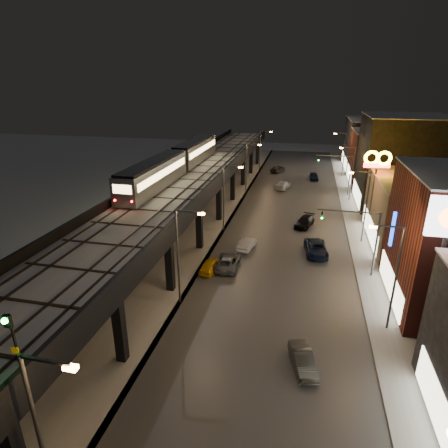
{
  "coord_description": "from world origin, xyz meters",
  "views": [
    {
      "loc": [
        9.65,
        -14.71,
        18.92
      ],
      "look_at": [
        1.66,
        20.75,
        5.0
      ],
      "focal_mm": 30.0,
      "sensor_mm": 36.0,
      "label": 1
    }
  ],
  "objects_px": {
    "car_onc_silver": "(303,360)",
    "car_onc_white": "(305,222)",
    "car_far_white": "(278,169)",
    "car_onc_dark": "(316,249)",
    "car_onc_red": "(314,176)",
    "car_mid_dark": "(283,185)",
    "car_near_white": "(247,244)",
    "car_taxi": "(211,266)",
    "subway_train": "(178,160)",
    "sign_citgo": "(446,239)",
    "rail_signal": "(11,333)",
    "car_mid_silver": "(228,262)"
  },
  "relations": [
    {
      "from": "car_onc_white",
      "to": "car_far_white",
      "type": "bearing_deg",
      "value": 116.89
    },
    {
      "from": "subway_train",
      "to": "car_taxi",
      "type": "bearing_deg",
      "value": -61.16
    },
    {
      "from": "car_far_white",
      "to": "car_onc_red",
      "type": "xyz_separation_m",
      "value": [
        7.85,
        -5.04,
        -0.05
      ]
    },
    {
      "from": "rail_signal",
      "to": "car_mid_dark",
      "type": "relative_size",
      "value": 0.63
    },
    {
      "from": "car_taxi",
      "to": "rail_signal",
      "type": "bearing_deg",
      "value": 88.98
    },
    {
      "from": "car_onc_silver",
      "to": "car_onc_white",
      "type": "bearing_deg",
      "value": 75.37
    },
    {
      "from": "rail_signal",
      "to": "car_onc_silver",
      "type": "distance_m",
      "value": 18.49
    },
    {
      "from": "car_near_white",
      "to": "car_onc_white",
      "type": "bearing_deg",
      "value": -116.97
    },
    {
      "from": "car_mid_silver",
      "to": "car_mid_dark",
      "type": "distance_m",
      "value": 33.36
    },
    {
      "from": "car_near_white",
      "to": "car_mid_dark",
      "type": "height_order",
      "value": "car_mid_dark"
    },
    {
      "from": "car_mid_dark",
      "to": "car_near_white",
      "type": "bearing_deg",
      "value": 97.23
    },
    {
      "from": "car_near_white",
      "to": "car_onc_silver",
      "type": "bearing_deg",
      "value": 119.42
    },
    {
      "from": "rail_signal",
      "to": "car_mid_silver",
      "type": "relative_size",
      "value": 0.64
    },
    {
      "from": "rail_signal",
      "to": "car_taxi",
      "type": "distance_m",
      "value": 24.8
    },
    {
      "from": "car_near_white",
      "to": "subway_train",
      "type": "bearing_deg",
      "value": -31.27
    },
    {
      "from": "car_mid_silver",
      "to": "car_mid_dark",
      "type": "height_order",
      "value": "car_mid_dark"
    },
    {
      "from": "car_near_white",
      "to": "car_mid_dark",
      "type": "xyz_separation_m",
      "value": [
        2.12,
        28.01,
        0.09
      ]
    },
    {
      "from": "subway_train",
      "to": "sign_citgo",
      "type": "relative_size",
      "value": 2.75
    },
    {
      "from": "car_onc_silver",
      "to": "car_onc_red",
      "type": "distance_m",
      "value": 55.23
    },
    {
      "from": "rail_signal",
      "to": "car_mid_silver",
      "type": "bearing_deg",
      "value": 80.21
    },
    {
      "from": "subway_train",
      "to": "car_far_white",
      "type": "distance_m",
      "value": 34.47
    },
    {
      "from": "car_mid_silver",
      "to": "car_onc_dark",
      "type": "distance_m",
      "value": 10.77
    },
    {
      "from": "car_mid_silver",
      "to": "car_onc_silver",
      "type": "relative_size",
      "value": 1.28
    },
    {
      "from": "car_near_white",
      "to": "sign_citgo",
      "type": "bearing_deg",
      "value": 141.57
    },
    {
      "from": "subway_train",
      "to": "car_far_white",
      "type": "height_order",
      "value": "subway_train"
    },
    {
      "from": "car_mid_silver",
      "to": "car_onc_silver",
      "type": "xyz_separation_m",
      "value": [
        8.29,
        -13.62,
        -0.05
      ]
    },
    {
      "from": "subway_train",
      "to": "sign_citgo",
      "type": "bearing_deg",
      "value": -44.31
    },
    {
      "from": "car_onc_dark",
      "to": "car_onc_white",
      "type": "distance_m",
      "value": 8.98
    },
    {
      "from": "car_far_white",
      "to": "car_onc_dark",
      "type": "distance_m",
      "value": 41.98
    },
    {
      "from": "subway_train",
      "to": "car_onc_silver",
      "type": "distance_m",
      "value": 35.27
    },
    {
      "from": "rail_signal",
      "to": "car_mid_silver",
      "type": "height_order",
      "value": "rail_signal"
    },
    {
      "from": "car_mid_dark",
      "to": "sign_citgo",
      "type": "xyz_separation_m",
      "value": [
        13.04,
        -44.4,
        8.91
      ]
    },
    {
      "from": "car_far_white",
      "to": "car_onc_dark",
      "type": "bearing_deg",
      "value": 120.99
    },
    {
      "from": "subway_train",
      "to": "car_onc_dark",
      "type": "height_order",
      "value": "subway_train"
    },
    {
      "from": "car_onc_dark",
      "to": "car_onc_white",
      "type": "xyz_separation_m",
      "value": [
        -1.51,
        8.85,
        -0.05
      ]
    },
    {
      "from": "car_near_white",
      "to": "car_onc_red",
      "type": "height_order",
      "value": "car_onc_red"
    },
    {
      "from": "car_onc_dark",
      "to": "car_onc_white",
      "type": "relative_size",
      "value": 1.12
    },
    {
      "from": "car_taxi",
      "to": "subway_train",
      "type": "bearing_deg",
      "value": -55.79
    },
    {
      "from": "car_taxi",
      "to": "sign_citgo",
      "type": "bearing_deg",
      "value": 156.31
    },
    {
      "from": "rail_signal",
      "to": "subway_train",
      "type": "bearing_deg",
      "value": 99.18
    },
    {
      "from": "car_taxi",
      "to": "car_onc_red",
      "type": "xyz_separation_m",
      "value": [
        10.67,
        42.81,
        0.06
      ]
    },
    {
      "from": "rail_signal",
      "to": "car_near_white",
      "type": "bearing_deg",
      "value": 79.61
    },
    {
      "from": "car_onc_red",
      "to": "car_mid_dark",
      "type": "bearing_deg",
      "value": -127.81
    },
    {
      "from": "car_mid_dark",
      "to": "car_onc_red",
      "type": "bearing_deg",
      "value": -112.65
    },
    {
      "from": "car_mid_silver",
      "to": "car_onc_silver",
      "type": "distance_m",
      "value": 15.95
    },
    {
      "from": "car_onc_dark",
      "to": "car_onc_red",
      "type": "height_order",
      "value": "car_onc_dark"
    },
    {
      "from": "car_taxi",
      "to": "car_near_white",
      "type": "relative_size",
      "value": 0.98
    },
    {
      "from": "car_mid_dark",
      "to": "car_far_white",
      "type": "height_order",
      "value": "car_far_white"
    },
    {
      "from": "car_mid_silver",
      "to": "car_far_white",
      "type": "height_order",
      "value": "car_far_white"
    },
    {
      "from": "car_mid_dark",
      "to": "car_onc_silver",
      "type": "relative_size",
      "value": 1.32
    }
  ]
}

